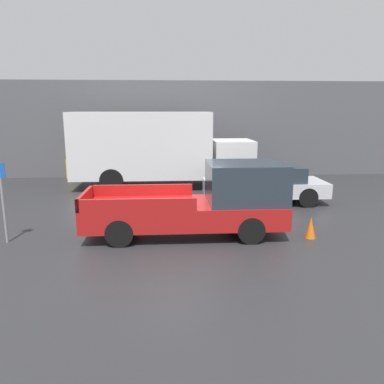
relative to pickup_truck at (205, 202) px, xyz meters
The scene contains 8 objects.
ground_plane 1.16m from the pickup_truck, 157.10° to the left, with size 60.00×60.00×0.00m, color #2D2D30.
building_wall 10.14m from the pickup_truck, 93.26° to the left, with size 28.00×0.15×5.14m.
pickup_truck is the anchor object (origin of this frame).
car 4.66m from the pickup_truck, 53.47° to the left, with size 4.73×1.97×1.47m.
delivery_truck 7.31m from the pickup_truck, 103.49° to the left, with size 8.42×2.38×3.52m.
parking_sign 5.61m from the pickup_truck, behind, with size 0.30×0.07×2.34m.
newspaper_box 11.54m from the pickup_truck, 122.96° to the left, with size 0.45×0.40×1.05m.
traffic_cone 3.12m from the pickup_truck, 10.42° to the right, with size 0.31×0.31×0.63m.
Camera 1 is at (-0.51, -10.83, 3.63)m, focal length 35.00 mm.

